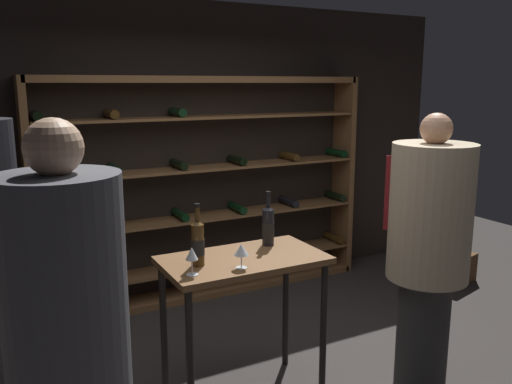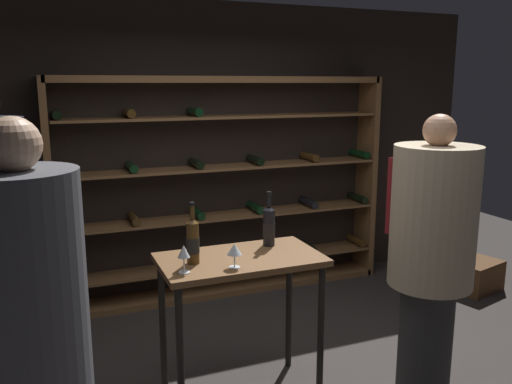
{
  "view_description": "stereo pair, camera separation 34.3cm",
  "coord_description": "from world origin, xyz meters",
  "px_view_note": "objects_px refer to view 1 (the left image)",
  "views": [
    {
      "loc": [
        -1.74,
        -2.75,
        2.04
      ],
      "look_at": [
        -0.16,
        0.23,
        1.35
      ],
      "focal_mm": 37.17,
      "sensor_mm": 36.0,
      "label": 1
    },
    {
      "loc": [
        -1.43,
        -2.89,
        2.04
      ],
      "look_at": [
        -0.16,
        0.23,
        1.35
      ],
      "focal_mm": 37.17,
      "sensor_mm": 36.0,
      "label": 2
    }
  ],
  "objects_px": {
    "person_bystander_red_print": "(428,245)",
    "wine_bottle_red_label": "(198,243)",
    "person_guest_plum_blouse": "(70,363)",
    "wine_rack": "(208,190)",
    "wine_glass_stemmed_left": "(241,251)",
    "tasting_table": "(243,277)",
    "wine_glass_stemmed_center": "(192,255)",
    "wine_bottle_green_slim": "(268,225)",
    "wine_crate": "(451,268)"
  },
  "relations": [
    {
      "from": "wine_glass_stemmed_left",
      "to": "wine_bottle_green_slim",
      "type": "bearing_deg",
      "value": 42.1
    },
    {
      "from": "person_bystander_red_print",
      "to": "wine_glass_stemmed_center",
      "type": "distance_m",
      "value": 1.52
    },
    {
      "from": "wine_glass_stemmed_left",
      "to": "wine_glass_stemmed_center",
      "type": "xyz_separation_m",
      "value": [
        -0.3,
        0.03,
        0.01
      ]
    },
    {
      "from": "wine_bottle_green_slim",
      "to": "wine_crate",
      "type": "bearing_deg",
      "value": 15.08
    },
    {
      "from": "person_guest_plum_blouse",
      "to": "wine_bottle_red_label",
      "type": "xyz_separation_m",
      "value": [
        0.89,
        1.02,
        0.04
      ]
    },
    {
      "from": "person_bystander_red_print",
      "to": "wine_bottle_red_label",
      "type": "relative_size",
      "value": 4.92
    },
    {
      "from": "person_bystander_red_print",
      "to": "wine_bottle_red_label",
      "type": "xyz_separation_m",
      "value": [
        -1.39,
        0.47,
        0.09
      ]
    },
    {
      "from": "wine_bottle_green_slim",
      "to": "person_bystander_red_print",
      "type": "bearing_deg",
      "value": -37.58
    },
    {
      "from": "wine_rack",
      "to": "person_bystander_red_print",
      "type": "bearing_deg",
      "value": -75.33
    },
    {
      "from": "wine_rack",
      "to": "person_guest_plum_blouse",
      "type": "distance_m",
      "value": 3.25
    },
    {
      "from": "tasting_table",
      "to": "person_bystander_red_print",
      "type": "distance_m",
      "value": 1.2
    },
    {
      "from": "tasting_table",
      "to": "wine_rack",
      "type": "bearing_deg",
      "value": 74.13
    },
    {
      "from": "person_guest_plum_blouse",
      "to": "wine_bottle_red_label",
      "type": "bearing_deg",
      "value": 109.74
    },
    {
      "from": "wine_rack",
      "to": "wine_glass_stemmed_left",
      "type": "relative_size",
      "value": 21.84
    },
    {
      "from": "wine_rack",
      "to": "wine_glass_stemmed_left",
      "type": "height_order",
      "value": "wine_rack"
    },
    {
      "from": "person_guest_plum_blouse",
      "to": "wine_glass_stemmed_center",
      "type": "relative_size",
      "value": 11.74
    },
    {
      "from": "person_guest_plum_blouse",
      "to": "wine_bottle_green_slim",
      "type": "relative_size",
      "value": 5.25
    },
    {
      "from": "person_bystander_red_print",
      "to": "wine_glass_stemmed_left",
      "type": "xyz_separation_m",
      "value": [
        -1.18,
        0.31,
        0.06
      ]
    },
    {
      "from": "wine_bottle_green_slim",
      "to": "wine_rack",
      "type": "bearing_deg",
      "value": 81.58
    },
    {
      "from": "wine_crate",
      "to": "wine_glass_stemmed_left",
      "type": "distance_m",
      "value": 3.24
    },
    {
      "from": "wine_bottle_red_label",
      "to": "wine_glass_stemmed_left",
      "type": "distance_m",
      "value": 0.27
    },
    {
      "from": "person_bystander_red_print",
      "to": "wine_glass_stemmed_left",
      "type": "distance_m",
      "value": 1.22
    },
    {
      "from": "person_guest_plum_blouse",
      "to": "wine_crate",
      "type": "distance_m",
      "value": 4.53
    },
    {
      "from": "wine_bottle_red_label",
      "to": "wine_bottle_green_slim",
      "type": "distance_m",
      "value": 0.59
    },
    {
      "from": "wine_glass_stemmed_left",
      "to": "wine_bottle_red_label",
      "type": "bearing_deg",
      "value": 140.98
    },
    {
      "from": "tasting_table",
      "to": "wine_glass_stemmed_center",
      "type": "distance_m",
      "value": 0.49
    },
    {
      "from": "wine_glass_stemmed_center",
      "to": "tasting_table",
      "type": "bearing_deg",
      "value": 20.34
    },
    {
      "from": "wine_rack",
      "to": "person_bystander_red_print",
      "type": "distance_m",
      "value": 2.31
    },
    {
      "from": "person_guest_plum_blouse",
      "to": "wine_glass_stemmed_left",
      "type": "bearing_deg",
      "value": 98.73
    },
    {
      "from": "person_bystander_red_print",
      "to": "wine_bottle_red_label",
      "type": "height_order",
      "value": "person_bystander_red_print"
    },
    {
      "from": "tasting_table",
      "to": "person_bystander_red_print",
      "type": "bearing_deg",
      "value": -24.0
    },
    {
      "from": "wine_bottle_red_label",
      "to": "person_bystander_red_print",
      "type": "bearing_deg",
      "value": -18.75
    },
    {
      "from": "tasting_table",
      "to": "wine_glass_stemmed_center",
      "type": "xyz_separation_m",
      "value": [
        -0.4,
        -0.15,
        0.25
      ]
    },
    {
      "from": "tasting_table",
      "to": "person_bystander_red_print",
      "type": "height_order",
      "value": "person_bystander_red_print"
    },
    {
      "from": "wine_rack",
      "to": "wine_bottle_green_slim",
      "type": "bearing_deg",
      "value": -98.42
    },
    {
      "from": "person_guest_plum_blouse",
      "to": "wine_bottle_green_slim",
      "type": "bearing_deg",
      "value": 99.83
    },
    {
      "from": "person_bystander_red_print",
      "to": "wine_crate",
      "type": "bearing_deg",
      "value": -98.79
    },
    {
      "from": "wine_bottle_green_slim",
      "to": "wine_glass_stemmed_left",
      "type": "height_order",
      "value": "wine_bottle_green_slim"
    },
    {
      "from": "person_guest_plum_blouse",
      "to": "wine_crate",
      "type": "bearing_deg",
      "value": 85.75
    },
    {
      "from": "person_bystander_red_print",
      "to": "wine_glass_stemmed_center",
      "type": "xyz_separation_m",
      "value": [
        -1.48,
        0.33,
        0.07
      ]
    },
    {
      "from": "tasting_table",
      "to": "wine_bottle_red_label",
      "type": "bearing_deg",
      "value": -178.02
    },
    {
      "from": "tasting_table",
      "to": "wine_bottle_green_slim",
      "type": "distance_m",
      "value": 0.4
    },
    {
      "from": "wine_bottle_green_slim",
      "to": "wine_glass_stemmed_center",
      "type": "relative_size",
      "value": 2.24
    },
    {
      "from": "tasting_table",
      "to": "person_bystander_red_print",
      "type": "relative_size",
      "value": 0.55
    },
    {
      "from": "tasting_table",
      "to": "person_guest_plum_blouse",
      "type": "distance_m",
      "value": 1.59
    },
    {
      "from": "person_bystander_red_print",
      "to": "wine_glass_stemmed_center",
      "type": "bearing_deg",
      "value": 31.33
    },
    {
      "from": "wine_crate",
      "to": "tasting_table",
      "type": "bearing_deg",
      "value": -163.43
    },
    {
      "from": "tasting_table",
      "to": "wine_glass_stemmed_left",
      "type": "bearing_deg",
      "value": -119.74
    },
    {
      "from": "wine_bottle_green_slim",
      "to": "wine_glass_stemmed_left",
      "type": "distance_m",
      "value": 0.49
    },
    {
      "from": "wine_crate",
      "to": "wine_rack",
      "type": "bearing_deg",
      "value": 158.71
    }
  ]
}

